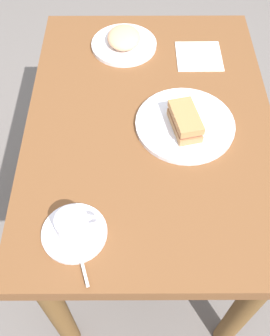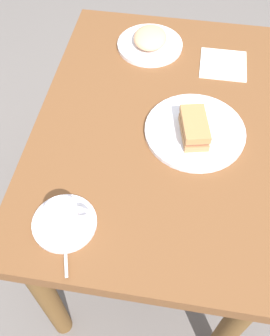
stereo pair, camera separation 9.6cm
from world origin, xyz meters
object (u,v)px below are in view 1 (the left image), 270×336
at_px(dining_table, 149,145).
at_px(sandwich_front, 185,121).
at_px(spoon, 81,259).
at_px(coffee_saucer, 74,233).
at_px(sandwich_plate, 185,124).
at_px(napkin, 199,56).
at_px(coffee_cup, 73,225).
at_px(side_plate, 124,45).

xyz_separation_m(dining_table, sandwich_front, (-0.05, -0.09, 0.17)).
bearing_deg(spoon, coffee_saucer, 17.54).
bearing_deg(sandwich_plate, napkin, -13.01).
distance_m(sandwich_plate, coffee_cup, 0.45).
bearing_deg(coffee_saucer, sandwich_front, -41.47).
height_order(sandwich_plate, napkin, sandwich_plate).
height_order(dining_table, napkin, napkin).
bearing_deg(sandwich_front, sandwich_plate, -13.72).
bearing_deg(spoon, dining_table, -20.91).
relative_size(coffee_cup, side_plate, 0.46).
distance_m(coffee_saucer, spoon, 0.07).
distance_m(sandwich_plate, spoon, 0.49).
xyz_separation_m(sandwich_plate, sandwich_front, (-0.02, 0.00, 0.03)).
bearing_deg(napkin, spoon, 154.80).
xyz_separation_m(sandwich_front, napkin, (0.33, -0.08, -0.04)).
bearing_deg(side_plate, napkin, -102.34).
bearing_deg(coffee_saucer, side_plate, -8.80).
height_order(coffee_saucer, napkin, coffee_saucer).
distance_m(sandwich_front, coffee_cup, 0.43).
height_order(dining_table, coffee_cup, coffee_cup).
xyz_separation_m(spoon, side_plate, (0.77, -0.09, -0.01)).
distance_m(spoon, napkin, 0.79).
distance_m(coffee_cup, napkin, 0.74).
distance_m(dining_table, side_plate, 0.37).
relative_size(coffee_saucer, spoon, 1.61).
relative_size(dining_table, side_plate, 4.63).
height_order(sandwich_plate, coffee_cup, coffee_cup).
height_order(sandwich_plate, side_plate, same).
bearing_deg(napkin, coffee_cup, 151.06).
distance_m(sandwich_plate, side_plate, 0.40).
distance_m(sandwich_front, coffee_saucer, 0.43).
height_order(dining_table, sandwich_front, sandwich_front).
relative_size(coffee_saucer, coffee_cup, 1.53).
bearing_deg(sandwich_front, coffee_cup, 138.66).
bearing_deg(sandwich_front, dining_table, 63.28).
relative_size(coffee_cup, spoon, 1.05).
distance_m(dining_table, coffee_cup, 0.45).
distance_m(coffee_cup, spoon, 0.08).
relative_size(coffee_cup, napkin, 0.68).
distance_m(coffee_cup, side_plate, 0.71).
relative_size(sandwich_front, coffee_cup, 1.36).
relative_size(coffee_saucer, napkin, 1.04).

